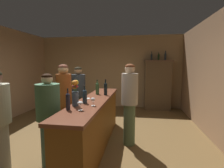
# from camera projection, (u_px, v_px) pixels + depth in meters

# --- Properties ---
(floor) EXTENTS (8.63, 8.63, 0.00)m
(floor) POSITION_uv_depth(u_px,v_px,m) (83.00, 144.00, 3.58)
(floor) COLOR brown
(floor) RESTS_ON ground
(wall_back) EXTENTS (5.57, 0.12, 2.75)m
(wall_back) POSITION_uv_depth(u_px,v_px,m) (109.00, 72.00, 6.74)
(wall_back) COLOR #A4845B
(wall_back) RESTS_ON ground
(bar_counter) EXTENTS (0.53, 2.95, 0.98)m
(bar_counter) POSITION_uv_depth(u_px,v_px,m) (95.00, 123.00, 3.39)
(bar_counter) COLOR brown
(bar_counter) RESTS_ON ground
(display_cabinet) EXTENTS (1.00, 0.41, 1.81)m
(display_cabinet) POSITION_uv_depth(u_px,v_px,m) (158.00, 84.00, 6.22)
(display_cabinet) COLOR brown
(display_cabinet) RESTS_ON ground
(wine_bottle_pinot) EXTENTS (0.06, 0.06, 0.32)m
(wine_bottle_pinot) POSITION_uv_depth(u_px,v_px,m) (68.00, 101.00, 2.51)
(wine_bottle_pinot) COLOR #242736
(wine_bottle_pinot) RESTS_ON bar_counter
(wine_bottle_riesling) EXTENTS (0.08, 0.08, 0.33)m
(wine_bottle_riesling) POSITION_uv_depth(u_px,v_px,m) (97.00, 88.00, 3.84)
(wine_bottle_riesling) COLOR #2B4A28
(wine_bottle_riesling) RESTS_ON bar_counter
(wine_bottle_syrah) EXTENTS (0.08, 0.08, 0.31)m
(wine_bottle_syrah) POSITION_uv_depth(u_px,v_px,m) (85.00, 96.00, 2.95)
(wine_bottle_syrah) COLOR #1B2C35
(wine_bottle_syrah) RESTS_ON bar_counter
(wine_bottle_chardonnay) EXTENTS (0.07, 0.07, 0.35)m
(wine_bottle_chardonnay) POSITION_uv_depth(u_px,v_px,m) (106.00, 88.00, 3.75)
(wine_bottle_chardonnay) COLOR black
(wine_bottle_chardonnay) RESTS_ON bar_counter
(wine_glass_front) EXTENTS (0.07, 0.07, 0.14)m
(wine_glass_front) POSITION_uv_depth(u_px,v_px,m) (93.00, 100.00, 2.76)
(wine_glass_front) COLOR white
(wine_glass_front) RESTS_ON bar_counter
(wine_glass_mid) EXTENTS (0.06, 0.06, 0.14)m
(wine_glass_mid) POSITION_uv_depth(u_px,v_px,m) (106.00, 87.00, 4.28)
(wine_glass_mid) COLOR white
(wine_glass_mid) RESTS_ON bar_counter
(wine_glass_rear) EXTENTS (0.08, 0.08, 0.14)m
(wine_glass_rear) POSITION_uv_depth(u_px,v_px,m) (80.00, 103.00, 2.49)
(wine_glass_rear) COLOR white
(wine_glass_rear) RESTS_ON bar_counter
(wine_glass_spare) EXTENTS (0.07, 0.07, 0.16)m
(wine_glass_spare) POSITION_uv_depth(u_px,v_px,m) (105.00, 86.00, 4.42)
(wine_glass_spare) COLOR white
(wine_glass_spare) RESTS_ON bar_counter
(flower_arrangement) EXTENTS (0.12, 0.15, 0.42)m
(flower_arrangement) POSITION_uv_depth(u_px,v_px,m) (75.00, 92.00, 2.75)
(flower_arrangement) COLOR #40556A
(flower_arrangement) RESTS_ON bar_counter
(cheese_plate) EXTENTS (0.14, 0.14, 0.01)m
(cheese_plate) POSITION_uv_depth(u_px,v_px,m) (87.00, 99.00, 3.33)
(cheese_plate) COLOR white
(cheese_plate) RESTS_ON bar_counter
(display_bottle_left) EXTENTS (0.06, 0.06, 0.31)m
(display_bottle_left) POSITION_uv_depth(u_px,v_px,m) (152.00, 56.00, 6.14)
(display_bottle_left) COLOR #242D30
(display_bottle_left) RESTS_ON display_cabinet
(display_bottle_midleft) EXTENTS (0.07, 0.07, 0.27)m
(display_bottle_midleft) POSITION_uv_depth(u_px,v_px,m) (159.00, 57.00, 6.11)
(display_bottle_midleft) COLOR #1E3417
(display_bottle_midleft) RESTS_ON display_cabinet
(display_bottle_center) EXTENTS (0.07, 0.07, 0.33)m
(display_bottle_center) POSITION_uv_depth(u_px,v_px,m) (165.00, 56.00, 6.07)
(display_bottle_center) COLOR #212D37
(display_bottle_center) RESTS_ON display_cabinet
(patron_redhead) EXTENTS (0.37, 0.37, 1.51)m
(patron_redhead) POSITION_uv_depth(u_px,v_px,m) (49.00, 117.00, 2.74)
(patron_redhead) COLOR #425F51
(patron_redhead) RESTS_ON ground
(patron_near_entrance) EXTENTS (0.37, 0.37, 1.59)m
(patron_near_entrance) POSITION_uv_depth(u_px,v_px,m) (79.00, 94.00, 4.55)
(patron_near_entrance) COLOR #283628
(patron_near_entrance) RESTS_ON ground
(patron_by_cabinet) EXTENTS (0.30, 0.30, 1.66)m
(patron_by_cabinet) POSITION_uv_depth(u_px,v_px,m) (64.00, 100.00, 3.44)
(patron_by_cabinet) COLOR brown
(patron_by_cabinet) RESTS_ON ground
(bartender) EXTENTS (0.33, 0.33, 1.67)m
(bartender) POSITION_uv_depth(u_px,v_px,m) (130.00, 100.00, 3.46)
(bartender) COLOR #4F684A
(bartender) RESTS_ON ground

